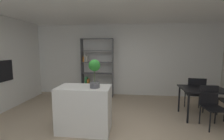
{
  "coord_description": "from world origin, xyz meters",
  "views": [
    {
      "loc": [
        0.43,
        -2.83,
        1.67
      ],
      "look_at": [
        0.03,
        0.59,
        1.24
      ],
      "focal_mm": 25.57,
      "sensor_mm": 36.0,
      "label": 1
    }
  ],
  "objects_px": {
    "dining_table": "(203,92)",
    "kitchen_island": "(85,109)",
    "potted_plant_on_island": "(95,70)",
    "dining_chair_far": "(195,91)",
    "built_in_oven": "(4,71)",
    "dining_chair_near": "(211,103)",
    "open_bookshelf": "(96,68)"
  },
  "relations": [
    {
      "from": "dining_table",
      "to": "kitchen_island",
      "type": "bearing_deg",
      "value": -160.95
    },
    {
      "from": "potted_plant_on_island",
      "to": "dining_chair_far",
      "type": "xyz_separation_m",
      "value": [
        2.45,
        1.44,
        -0.72
      ]
    },
    {
      "from": "built_in_oven",
      "to": "dining_table",
      "type": "bearing_deg",
      "value": 1.77
    },
    {
      "from": "dining_chair_far",
      "to": "dining_chair_near",
      "type": "height_order",
      "value": "dining_chair_far"
    },
    {
      "from": "kitchen_island",
      "to": "open_bookshelf",
      "type": "xyz_separation_m",
      "value": [
        -0.3,
        2.51,
        0.56
      ]
    },
    {
      "from": "built_in_oven",
      "to": "potted_plant_on_island",
      "type": "distance_m",
      "value": 2.8
    },
    {
      "from": "potted_plant_on_island",
      "to": "open_bookshelf",
      "type": "relative_size",
      "value": 0.27
    },
    {
      "from": "open_bookshelf",
      "to": "dining_table",
      "type": "distance_m",
      "value": 3.41
    },
    {
      "from": "kitchen_island",
      "to": "dining_chair_far",
      "type": "bearing_deg",
      "value": 26.83
    },
    {
      "from": "dining_table",
      "to": "dining_chair_near",
      "type": "bearing_deg",
      "value": -91.37
    },
    {
      "from": "dining_chair_far",
      "to": "dining_chair_near",
      "type": "bearing_deg",
      "value": 96.93
    },
    {
      "from": "open_bookshelf",
      "to": "dining_chair_near",
      "type": "xyz_separation_m",
      "value": [
        2.99,
        -2.0,
        -0.5
      ]
    },
    {
      "from": "potted_plant_on_island",
      "to": "kitchen_island",
      "type": "bearing_deg",
      "value": 162.67
    },
    {
      "from": "dining_chair_near",
      "to": "open_bookshelf",
      "type": "bearing_deg",
      "value": 140.05
    },
    {
      "from": "potted_plant_on_island",
      "to": "dining_chair_near",
      "type": "relative_size",
      "value": 0.63
    },
    {
      "from": "built_in_oven",
      "to": "dining_chair_far",
      "type": "relative_size",
      "value": 0.64
    },
    {
      "from": "open_bookshelf",
      "to": "built_in_oven",
      "type": "bearing_deg",
      "value": -140.88
    },
    {
      "from": "potted_plant_on_island",
      "to": "dining_chair_near",
      "type": "distance_m",
      "value": 2.63
    },
    {
      "from": "built_in_oven",
      "to": "dining_chair_near",
      "type": "relative_size",
      "value": 0.67
    },
    {
      "from": "kitchen_island",
      "to": "dining_chair_far",
      "type": "distance_m",
      "value": 3.02
    },
    {
      "from": "built_in_oven",
      "to": "potted_plant_on_island",
      "type": "xyz_separation_m",
      "value": [
        2.67,
        -0.85,
        0.16
      ]
    },
    {
      "from": "built_in_oven",
      "to": "dining_chair_far",
      "type": "height_order",
      "value": "built_in_oven"
    },
    {
      "from": "potted_plant_on_island",
      "to": "open_bookshelf",
      "type": "height_order",
      "value": "open_bookshelf"
    },
    {
      "from": "built_in_oven",
      "to": "dining_chair_near",
      "type": "bearing_deg",
      "value": -3.04
    },
    {
      "from": "built_in_oven",
      "to": "kitchen_island",
      "type": "bearing_deg",
      "value": -17.71
    },
    {
      "from": "potted_plant_on_island",
      "to": "dining_table",
      "type": "distance_m",
      "value": 2.73
    },
    {
      "from": "open_bookshelf",
      "to": "dining_table",
      "type": "xyz_separation_m",
      "value": [
        3.0,
        -1.57,
        -0.37
      ]
    },
    {
      "from": "kitchen_island",
      "to": "dining_chair_near",
      "type": "xyz_separation_m",
      "value": [
        2.69,
        0.5,
        0.06
      ]
    },
    {
      "from": "built_in_oven",
      "to": "dining_chair_near",
      "type": "xyz_separation_m",
      "value": [
        5.12,
        -0.27,
        -0.59
      ]
    },
    {
      "from": "open_bookshelf",
      "to": "kitchen_island",
      "type": "bearing_deg",
      "value": -83.26
    },
    {
      "from": "built_in_oven",
      "to": "dining_table",
      "type": "xyz_separation_m",
      "value": [
        5.13,
        0.16,
        -0.46
      ]
    },
    {
      "from": "dining_chair_far",
      "to": "dining_chair_near",
      "type": "distance_m",
      "value": 0.86
    }
  ]
}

